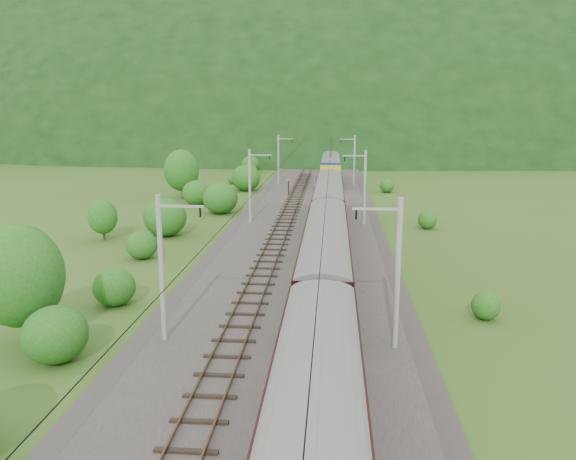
{
  "coord_description": "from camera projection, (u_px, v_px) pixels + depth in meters",
  "views": [
    {
      "loc": [
        2.8,
        -27.98,
        12.67
      ],
      "look_at": [
        -0.9,
        17.97,
        2.6
      ],
      "focal_mm": 35.0,
      "sensor_mm": 36.0,
      "label": 1
    }
  ],
  "objects": [
    {
      "name": "mountain_ridge",
      "position": [
        126.0,
        130.0,
        331.73
      ],
      "size": [
        336.0,
        280.0,
        132.0
      ],
      "primitive_type": "ellipsoid",
      "color": "black",
      "rests_on": "ground"
    },
    {
      "name": "signal",
      "position": [
        289.0,
        186.0,
        80.99
      ],
      "size": [
        0.26,
        0.26,
        2.33
      ],
      "color": "black",
      "rests_on": "railbed"
    },
    {
      "name": "track_left",
      "position": [
        258.0,
        284.0,
        40.02
      ],
      "size": [
        2.4,
        220.0,
        0.27
      ],
      "color": "#523423",
      "rests_on": "railbed"
    },
    {
      "name": "hazard_post_near",
      "position": [
        315.0,
        182.0,
        90.05
      ],
      "size": [
        0.15,
        0.15,
        1.42
      ],
      "primitive_type": "cylinder",
      "color": "red",
      "rests_on": "railbed"
    },
    {
      "name": "ground",
      "position": [
        278.0,
        348.0,
        30.17
      ],
      "size": [
        600.0,
        600.0,
        0.0
      ],
      "primitive_type": "plane",
      "color": "#314916",
      "rests_on": "ground"
    },
    {
      "name": "overhead_wires",
      "position": [
        292.0,
        191.0,
        38.39
      ],
      "size": [
        4.83,
        198.0,
        0.03
      ],
      "color": "black",
      "rests_on": "ground"
    },
    {
      "name": "catenary_right",
      "position": [
        364.0,
        186.0,
        59.89
      ],
      "size": [
        2.54,
        192.28,
        8.0
      ],
      "color": "gray",
      "rests_on": "railbed"
    },
    {
      "name": "train",
      "position": [
        322.0,
        305.0,
        26.13
      ],
      "size": [
        3.1,
        148.48,
        5.4
      ],
      "color": "black",
      "rests_on": "ground"
    },
    {
      "name": "catenary_left",
      "position": [
        251.0,
        185.0,
        60.85
      ],
      "size": [
        2.54,
        192.28,
        8.0
      ],
      "color": "gray",
      "rests_on": "railbed"
    },
    {
      "name": "railbed",
      "position": [
        292.0,
        288.0,
        39.88
      ],
      "size": [
        14.0,
        220.0,
        0.3
      ],
      "primitive_type": "cube",
      "color": "#38332D",
      "rests_on": "ground"
    },
    {
      "name": "vegetation_left",
      "position": [
        103.0,
        252.0,
        40.39
      ],
      "size": [
        12.42,
        146.44,
        7.0
      ],
      "color": "#1D5215",
      "rests_on": "ground"
    },
    {
      "name": "track_right",
      "position": [
        325.0,
        286.0,
        39.64
      ],
      "size": [
        2.4,
        220.0,
        0.27
      ],
      "color": "#523423",
      "rests_on": "railbed"
    },
    {
      "name": "mountain_main",
      "position": [
        328.0,
        133.0,
        283.35
      ],
      "size": [
        504.0,
        360.0,
        244.0
      ],
      "primitive_type": "ellipsoid",
      "color": "black",
      "rests_on": "ground"
    },
    {
      "name": "hazard_post_far",
      "position": [
        318.0,
        193.0,
        78.12
      ],
      "size": [
        0.16,
        0.16,
        1.47
      ],
      "primitive_type": "cylinder",
      "color": "red",
      "rests_on": "railbed"
    }
  ]
}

